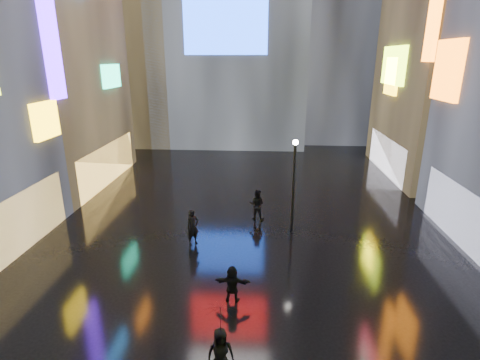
{
  "coord_description": "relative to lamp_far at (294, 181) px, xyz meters",
  "views": [
    {
      "loc": [
        0.84,
        -0.94,
        9.26
      ],
      "look_at": [
        0.0,
        12.0,
        5.0
      ],
      "focal_mm": 28.0,
      "sensor_mm": 36.0,
      "label": 1
    }
  ],
  "objects": [
    {
      "name": "ground",
      "position": [
        -2.49,
        1.68,
        -2.94
      ],
      "size": [
        140.0,
        140.0,
        0.0
      ],
      "primitive_type": "plane",
      "color": "black",
      "rests_on": "ground"
    },
    {
      "name": "pedestrian_5",
      "position": [
        -2.78,
        -6.59,
        -2.18
      ],
      "size": [
        1.44,
        0.52,
        1.53
      ],
      "primitive_type": "imported",
      "rotation": [
        0.0,
        0.0,
        3.1
      ],
      "color": "black",
      "rests_on": "ground"
    },
    {
      "name": "building_left_far",
      "position": [
        -18.47,
        7.68,
        8.04
      ],
      "size": [
        10.28,
        12.0,
        22.0
      ],
      "color": "black",
      "rests_on": "ground"
    },
    {
      "name": "tower_flank_left",
      "position": [
        -16.49,
        23.68,
        10.06
      ],
      "size": [
        10.0,
        10.0,
        26.0
      ],
      "primitive_type": "cube",
      "color": "black",
      "rests_on": "ground"
    },
    {
      "name": "pedestrian_4",
      "position": [
        -2.82,
        -10.3,
        -2.11
      ],
      "size": [
        0.93,
        0.73,
        1.67
      ],
      "primitive_type": "imported",
      "rotation": [
        0.0,
        0.0,
        0.26
      ],
      "color": "black",
      "rests_on": "ground"
    },
    {
      "name": "pedestrian_6",
      "position": [
        -5.22,
        -1.93,
        -2.01
      ],
      "size": [
        0.81,
        0.79,
        1.88
      ],
      "primitive_type": "imported",
      "rotation": [
        0.0,
        0.0,
        0.71
      ],
      "color": "black",
      "rests_on": "ground"
    },
    {
      "name": "pedestrian_7",
      "position": [
        -1.99,
        1.42,
        -2.02
      ],
      "size": [
        1.02,
        0.87,
        1.85
      ],
      "primitive_type": "imported",
      "rotation": [
        0.0,
        0.0,
        2.94
      ],
      "color": "black",
      "rests_on": "ground"
    },
    {
      "name": "lamp_far",
      "position": [
        0.0,
        0.0,
        0.0
      ],
      "size": [
        0.3,
        0.3,
        5.2
      ],
      "color": "black",
      "rests_on": "ground"
    },
    {
      "name": "umbrella_2",
      "position": [
        -2.82,
        -10.3,
        -0.85
      ],
      "size": [
        1.28,
        1.27,
        0.85
      ],
      "primitive_type": "imported",
      "rotation": [
        0.0,
        0.0,
        4.2
      ],
      "color": "black",
      "rests_on": "pedestrian_4"
    }
  ]
}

